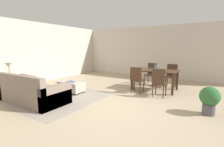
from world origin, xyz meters
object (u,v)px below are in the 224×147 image
(book_on_ottoman, at_px, (70,82))
(potted_plant, at_px, (210,99))
(table_lamp, at_px, (9,66))
(dining_chair_near_left, at_px, (137,79))
(dining_chair_far_right, at_px, (172,74))
(couch, at_px, (33,92))
(ottoman_table, at_px, (71,86))
(dining_table, at_px, (155,72))
(side_table, at_px, (10,82))
(dining_chair_far_left, at_px, (151,72))
(vase_centerpiece, at_px, (155,67))
(dining_chair_near_right, at_px, (159,81))

(book_on_ottoman, height_order, potted_plant, potted_plant)
(table_lamp, distance_m, potted_plant, 5.98)
(dining_chair_near_left, bearing_deg, potted_plant, -20.57)
(dining_chair_far_right, xyz_separation_m, potted_plant, (1.38, -2.45, -0.12))
(couch, bearing_deg, ottoman_table, 82.56)
(dining_table, height_order, dining_chair_near_left, dining_chair_near_left)
(dining_table, bearing_deg, side_table, -140.45)
(dining_chair_far_left, relative_size, dining_chair_far_right, 1.00)
(vase_centerpiece, bearing_deg, potted_plant, -42.42)
(ottoman_table, bearing_deg, book_on_ottoman, -58.78)
(side_table, relative_size, dining_chair_far_left, 0.63)
(ottoman_table, bearing_deg, vase_centerpiece, 39.46)
(dining_chair_near_right, xyz_separation_m, dining_chair_far_left, (-0.81, 1.67, 0.00))
(vase_centerpiece, bearing_deg, dining_chair_far_left, 116.95)
(ottoman_table, height_order, dining_chair_far_right, dining_chair_far_right)
(potted_plant, bearing_deg, table_lamp, -164.48)
(ottoman_table, distance_m, table_lamp, 2.13)
(couch, distance_m, side_table, 1.33)
(dining_chair_far_left, xyz_separation_m, dining_chair_far_right, (0.84, 0.00, 0.00))
(couch, xyz_separation_m, ottoman_table, (0.18, 1.35, -0.07))
(couch, relative_size, ottoman_table, 2.24)
(book_on_ottoman, xyz_separation_m, potted_plant, (4.19, 0.36, -0.01))
(couch, height_order, dining_chair_far_right, dining_chair_far_right)
(book_on_ottoman, bearing_deg, couch, -99.59)
(potted_plant, bearing_deg, couch, -159.49)
(dining_chair_near_left, height_order, book_on_ottoman, dining_chair_near_left)
(dining_chair_far_left, bearing_deg, vase_centerpiece, -63.05)
(dining_chair_far_right, relative_size, potted_plant, 1.35)
(dining_chair_near_left, distance_m, potted_plant, 2.36)
(vase_centerpiece, height_order, book_on_ottoman, vase_centerpiece)
(book_on_ottoman, distance_m, potted_plant, 4.21)
(dining_chair_far_right, bearing_deg, dining_chair_near_right, -91.11)
(couch, xyz_separation_m, side_table, (-1.32, 0.06, 0.16))
(couch, height_order, book_on_ottoman, couch)
(side_table, bearing_deg, dining_chair_far_left, 49.06)
(table_lamp, bearing_deg, dining_chair_near_right, 28.73)
(side_table, relative_size, dining_chair_far_right, 0.63)
(side_table, bearing_deg, book_on_ottoman, 38.60)
(ottoman_table, relative_size, side_table, 1.58)
(couch, relative_size, dining_chair_near_right, 2.22)
(table_lamp, xyz_separation_m, book_on_ottoman, (1.54, 1.23, -0.59))
(dining_table, xyz_separation_m, dining_chair_near_right, (0.40, -0.87, -0.15))
(dining_chair_far_right, bearing_deg, book_on_ottoman, -134.98)
(ottoman_table, xyz_separation_m, book_on_ottoman, (0.04, -0.07, 0.18))
(couch, height_order, side_table, couch)
(couch, bearing_deg, dining_table, 51.77)
(dining_chair_near_left, xyz_separation_m, dining_chair_far_left, (-0.02, 1.62, 0.00))
(couch, xyz_separation_m, dining_chair_far_left, (2.18, 4.10, 0.23))
(couch, height_order, ottoman_table, couch)
(table_lamp, height_order, potted_plant, table_lamp)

